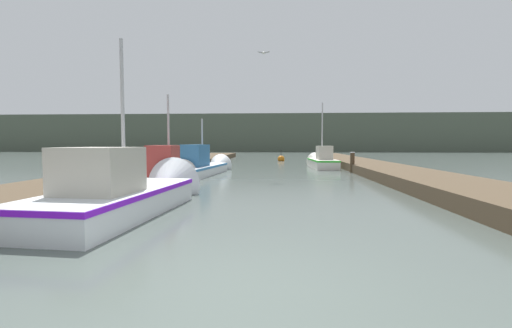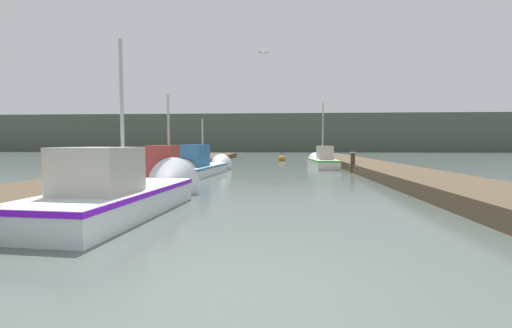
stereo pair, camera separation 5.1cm
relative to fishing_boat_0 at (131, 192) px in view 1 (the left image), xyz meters
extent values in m
plane|color=#47514C|center=(3.04, -4.31, -0.44)|extent=(200.00, 200.00, 0.00)
cube|color=#4C3D2B|center=(-2.72, 11.69, -0.21)|extent=(2.79, 40.00, 0.45)
cube|color=#4C3D2B|center=(8.80, 11.69, -0.21)|extent=(2.79, 40.00, 0.45)
cube|color=#4C5647|center=(3.04, 61.78, 3.03)|extent=(120.00, 16.00, 6.93)
cube|color=silver|center=(-0.05, -0.64, -0.15)|extent=(2.16, 4.84, 0.58)
cube|color=#7615D7|center=(-0.05, -0.64, 0.08)|extent=(2.20, 4.87, 0.10)
cone|color=silver|center=(0.18, 2.16, -0.15)|extent=(1.76, 1.06, 1.69)
cube|color=#B2AD9E|center=(-0.10, -1.23, 0.60)|extent=(1.43, 1.48, 0.91)
cylinder|color=#B2B2B7|center=(-0.02, -0.29, 1.79)|extent=(0.08, 0.08, 3.29)
cube|color=silver|center=(-0.46, 4.07, -0.19)|extent=(1.74, 4.42, 0.49)
cube|color=#C18B22|center=(-0.46, 4.07, -0.01)|extent=(1.77, 4.45, 0.10)
cone|color=silver|center=(-0.73, 6.73, -0.19)|extent=(1.34, 1.16, 1.24)
cube|color=#99332D|center=(-0.40, 3.53, 0.56)|extent=(0.99, 1.68, 1.01)
cylinder|color=#B2B2B7|center=(-0.49, 4.39, 1.47)|extent=(0.08, 0.08, 2.82)
cube|color=silver|center=(-0.37, 8.87, -0.20)|extent=(1.95, 5.28, 0.47)
cube|color=#357CBE|center=(-0.37, 8.87, -0.02)|extent=(1.98, 5.32, 0.10)
cone|color=silver|center=(-0.04, 12.09, -0.20)|extent=(1.48, 1.45, 1.35)
cube|color=#2D6699|center=(-0.44, 8.22, 0.55)|extent=(1.07, 1.79, 1.03)
cylinder|color=#B2B2B7|center=(-0.33, 9.25, 1.20)|extent=(0.08, 0.08, 2.32)
cube|color=silver|center=(6.31, 13.95, -0.15)|extent=(1.51, 4.08, 0.57)
cube|color=green|center=(6.31, 13.95, 0.07)|extent=(1.55, 4.11, 0.10)
cone|color=silver|center=(6.19, 16.41, -0.15)|extent=(1.30, 0.96, 1.26)
cube|color=#B2AD9E|center=(6.33, 13.45, 0.55)|extent=(0.90, 1.32, 0.84)
cylinder|color=#B2B2B7|center=(6.30, 14.26, 1.91)|extent=(0.08, 0.08, 3.56)
cylinder|color=#473523|center=(-1.33, 3.20, 0.11)|extent=(0.24, 0.24, 1.09)
cylinder|color=silver|center=(-1.33, 3.20, 0.68)|extent=(0.28, 0.28, 0.04)
cylinder|color=#473523|center=(-1.26, 5.92, 0.20)|extent=(0.32, 0.32, 1.27)
cylinder|color=silver|center=(-1.26, 5.92, 0.86)|extent=(0.37, 0.37, 0.04)
cylinder|color=#473523|center=(7.44, 10.69, 0.09)|extent=(0.23, 0.23, 1.06)
cylinder|color=silver|center=(7.44, 10.69, 0.64)|extent=(0.26, 0.26, 0.04)
sphere|color=#BF6513|center=(3.80, 22.50, -0.27)|extent=(0.62, 0.62, 0.62)
cylinder|color=black|center=(3.80, 22.50, 0.29)|extent=(0.06, 0.06, 0.50)
ellipsoid|color=white|center=(2.80, 8.24, 5.29)|extent=(0.15, 0.29, 0.12)
cube|color=gray|center=(2.94, 8.25, 5.31)|extent=(0.28, 0.13, 0.07)
cube|color=gray|center=(2.66, 8.24, 5.31)|extent=(0.28, 0.13, 0.07)
camera|label=1|loc=(3.41, -7.78, 1.13)|focal=24.00mm
camera|label=2|loc=(3.46, -7.77, 1.13)|focal=24.00mm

